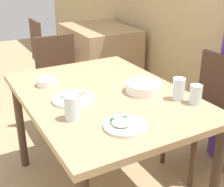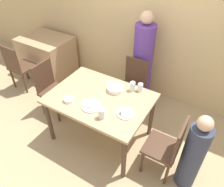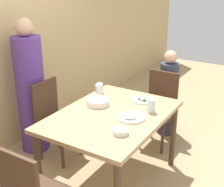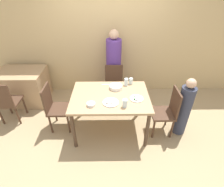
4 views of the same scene
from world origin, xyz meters
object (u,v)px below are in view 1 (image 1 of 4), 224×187
at_px(bowl_curry, 144,87).
at_px(plate_rice_adult, 124,125).
at_px(glass_water_tall, 72,108).
at_px(chair_adult_spot, 205,111).

relative_size(bowl_curry, plate_rice_adult, 1.03).
relative_size(bowl_curry, glass_water_tall, 1.73).
bearing_deg(glass_water_tall, plate_rice_adult, 42.97).
xyz_separation_m(chair_adult_spot, glass_water_tall, (0.14, -1.12, 0.35)).
height_order(chair_adult_spot, glass_water_tall, chair_adult_spot).
relative_size(chair_adult_spot, plate_rice_adult, 4.07).
xyz_separation_m(bowl_curry, glass_water_tall, (0.12, -0.53, 0.03)).
xyz_separation_m(chair_adult_spot, bowl_curry, (0.02, -0.59, 0.32)).
relative_size(plate_rice_adult, glass_water_tall, 1.69).
height_order(bowl_curry, plate_rice_adult, bowl_curry).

